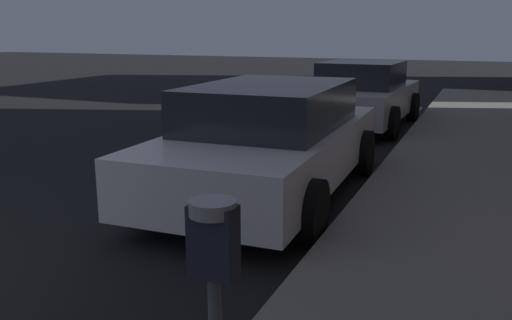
{
  "coord_description": "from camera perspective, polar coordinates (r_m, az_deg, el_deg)",
  "views": [
    {
      "loc": [
        5.32,
        -1.55,
        2.07
      ],
      "look_at": [
        4.08,
        1.36,
        1.31
      ],
      "focal_mm": 37.66,
      "sensor_mm": 36.0,
      "label": 1
    }
  ],
  "objects": [
    {
      "name": "parking_meter",
      "position": [
        2.22,
        -4.49,
        -11.9
      ],
      "size": [
        0.19,
        0.19,
        1.28
      ],
      "color": "#59595B",
      "rests_on": "sidewalk"
    },
    {
      "name": "car_white",
      "position": [
        6.87,
        1.52,
        2.21
      ],
      "size": [
        2.23,
        4.63,
        1.43
      ],
      "color": "silver",
      "rests_on": "ground"
    },
    {
      "name": "car_silver",
      "position": [
        12.14,
        11.25,
        6.78
      ],
      "size": [
        2.12,
        4.14,
        1.43
      ],
      "color": "#B7B7BF",
      "rests_on": "ground"
    }
  ]
}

